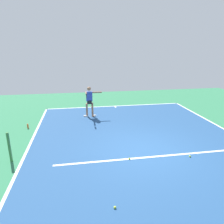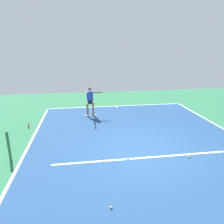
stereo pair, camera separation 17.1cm
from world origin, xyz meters
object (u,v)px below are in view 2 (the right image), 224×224
at_px(tennis_ball_near_player, 189,157).
at_px(tennis_ball_centre_court, 111,207).
at_px(tennis_player, 90,100).
at_px(tennis_ball_near_service_line, 128,159).
at_px(net_post, 9,146).
at_px(water_bottle, 29,126).

bearing_deg(tennis_ball_near_player, tennis_ball_centre_court, 32.71).
distance_m(tennis_ball_near_player, tennis_ball_centre_court, 3.69).
distance_m(tennis_player, tennis_ball_centre_court, 7.26).
relative_size(tennis_player, tennis_ball_near_service_line, 26.15).
xyz_separation_m(net_post, tennis_ball_near_service_line, (-4.04, 0.56, -0.50)).
distance_m(net_post, tennis_player, 5.37).
bearing_deg(tennis_ball_near_service_line, tennis_player, -78.20).
distance_m(tennis_player, tennis_ball_near_service_line, 5.19).
bearing_deg(water_bottle, net_post, 91.89).
height_order(tennis_ball_near_player, water_bottle, water_bottle).
xyz_separation_m(tennis_player, tennis_ball_near_player, (-3.23, 5.20, -0.96)).
bearing_deg(net_post, tennis_ball_near_player, 173.00).
distance_m(tennis_ball_centre_court, tennis_ball_near_service_line, 2.38).
relative_size(tennis_player, tennis_ball_centre_court, 26.15).
distance_m(tennis_player, tennis_ball_near_player, 6.19).
xyz_separation_m(net_post, tennis_player, (-3.00, -4.43, 0.45)).
relative_size(tennis_ball_near_player, tennis_ball_centre_court, 1.00).
bearing_deg(tennis_ball_centre_court, tennis_player, -89.03).
xyz_separation_m(tennis_ball_centre_court, water_bottle, (3.23, -5.90, 0.08)).
xyz_separation_m(tennis_player, water_bottle, (3.10, 1.29, -0.88)).
height_order(tennis_ball_centre_court, tennis_ball_near_service_line, same).
height_order(net_post, tennis_ball_near_service_line, net_post).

